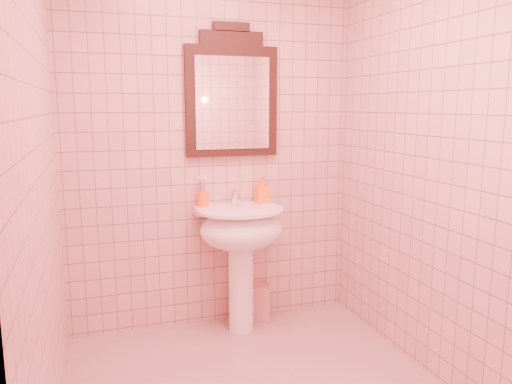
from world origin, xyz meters
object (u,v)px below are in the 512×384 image
object	(u,v)px
pedestal_sink	(241,238)
soap_dispenser	(262,190)
mirror	(232,96)
toothbrush_cup	(203,199)
towel	(256,301)

from	to	relation	value
pedestal_sink	soap_dispenser	distance (m)	0.38
mirror	toothbrush_cup	world-z (taller)	mirror
pedestal_sink	towel	distance (m)	0.59
soap_dispenser	towel	size ratio (longest dim) A/B	0.76
pedestal_sink	mirror	size ratio (longest dim) A/B	0.97
pedestal_sink	towel	world-z (taller)	pedestal_sink
towel	soap_dispenser	bearing A→B (deg)	-32.37
pedestal_sink	soap_dispenser	size ratio (longest dim) A/B	4.56
soap_dispenser	towel	world-z (taller)	soap_dispenser
towel	mirror	bearing A→B (deg)	168.50
mirror	toothbrush_cup	xyz separation A→B (m)	(-0.22, -0.05, -0.69)
toothbrush_cup	towel	distance (m)	0.88
mirror	toothbrush_cup	size ratio (longest dim) A/B	4.79
soap_dispenser	towel	xyz separation A→B (m)	(-0.04, 0.02, -0.83)
soap_dispenser	toothbrush_cup	bearing A→B (deg)	174.16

